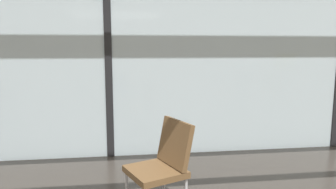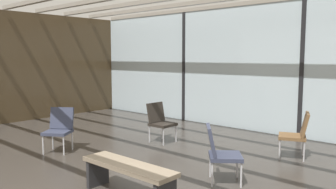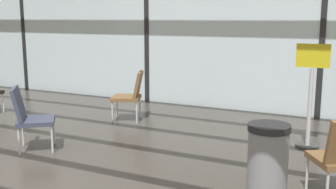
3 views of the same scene
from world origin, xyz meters
The scene contains 4 objects.
glass_curtain_wall centered at (0.00, 5.20, 1.60)m, with size 14.00×0.08×3.19m, color silver.
window_mullion_1 centered at (0.00, 5.20, 1.60)m, with size 0.10×0.12×3.19m, color black.
parked_airplane centered at (-0.39, 9.71, 1.97)m, with size 11.86×3.95×3.95m.
lounge_chair_3 centered at (0.58, 3.55, 0.49)m, with size 0.67×0.65×0.87m.
Camera 1 is at (0.23, 0.68, 1.56)m, focal length 33.77 mm.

